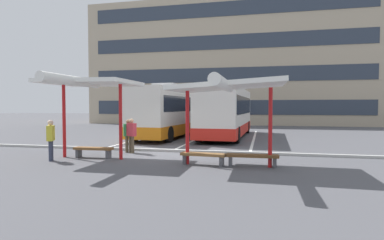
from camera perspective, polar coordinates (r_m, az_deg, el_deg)
ground_plane at (r=14.88m, az=-4.49°, el=-6.01°), size 160.00×160.00×0.00m
terminal_building at (r=44.56m, az=7.11°, el=9.50°), size 35.49×13.87×18.10m
coach_bus_0 at (r=23.67m, az=-3.15°, el=1.41°), size 3.25×12.03×3.77m
coach_bus_1 at (r=22.70m, az=6.27°, el=1.37°), size 2.95×10.65×3.77m
lane_stripe_0 at (r=23.12m, az=-7.99°, el=-3.01°), size 0.16×14.00×0.01m
lane_stripe_1 at (r=22.08m, az=1.24°, el=-3.24°), size 0.16×14.00×0.01m
lane_stripe_2 at (r=21.65m, az=11.11°, el=-3.39°), size 0.16×14.00×0.01m
waiting_shelter_0 at (r=13.72m, az=-18.33°, el=6.16°), size 3.63×4.61×3.35m
bench_0 at (r=14.13m, az=-17.39°, el=-5.19°), size 1.69×0.48×0.45m
waiting_shelter_1 at (r=11.41m, az=6.35°, el=5.89°), size 4.05×4.83×3.15m
bench_1 at (r=11.86m, az=2.05°, el=-6.53°), size 1.74×0.58×0.45m
bench_2 at (r=11.74m, az=10.85°, el=-6.64°), size 1.89×0.46×0.45m
platform_kerb at (r=15.36m, az=-3.93°, el=-5.52°), size 44.00×0.24×0.12m
waiting_passenger_0 at (r=15.30m, az=-11.43°, el=-2.43°), size 0.50×0.42×1.58m
waiting_passenger_1 at (r=15.02m, az=-10.88°, el=-2.38°), size 0.52×0.41×1.63m
waiting_passenger_2 at (r=13.86m, az=-24.18°, el=-2.89°), size 0.39×0.52×1.65m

